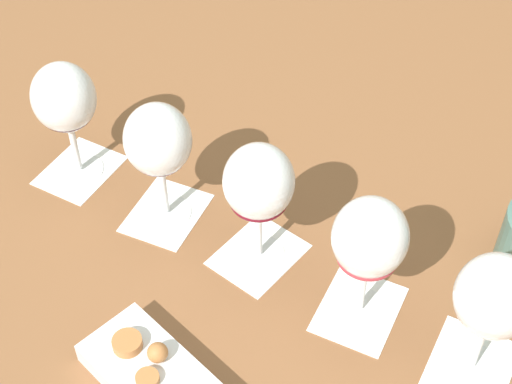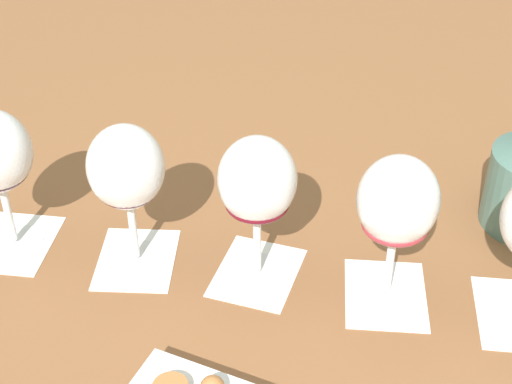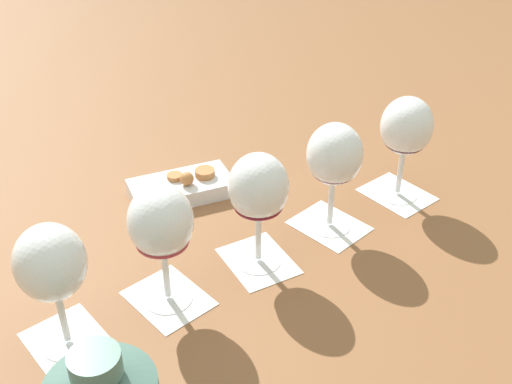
% 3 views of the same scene
% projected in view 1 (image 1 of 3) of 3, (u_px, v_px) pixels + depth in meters
% --- Properties ---
extents(ground_plane, '(8.00, 8.00, 0.00)m').
position_uv_depth(ground_plane, '(255.00, 256.00, 1.02)').
color(ground_plane, brown).
extents(tasting_card_0, '(0.14, 0.15, 0.00)m').
position_uv_depth(tasting_card_0, '(470.00, 366.00, 0.91)').
color(tasting_card_0, white).
rests_on(tasting_card_0, ground_plane).
extents(tasting_card_1, '(0.14, 0.15, 0.00)m').
position_uv_depth(tasting_card_1, '(359.00, 309.00, 0.96)').
color(tasting_card_1, white).
rests_on(tasting_card_1, ground_plane).
extents(tasting_card_2, '(0.14, 0.14, 0.00)m').
position_uv_depth(tasting_card_2, '(259.00, 256.00, 1.02)').
color(tasting_card_2, white).
rests_on(tasting_card_2, ground_plane).
extents(tasting_card_3, '(0.15, 0.14, 0.00)m').
position_uv_depth(tasting_card_3, '(166.00, 213.00, 1.08)').
color(tasting_card_3, white).
rests_on(tasting_card_3, ground_plane).
extents(tasting_card_4, '(0.14, 0.15, 0.00)m').
position_uv_depth(tasting_card_4, '(80.00, 170.00, 1.13)').
color(tasting_card_4, white).
rests_on(tasting_card_4, ground_plane).
extents(wine_glass_0, '(0.09, 0.09, 0.18)m').
position_uv_depth(wine_glass_0, '(494.00, 301.00, 0.82)').
color(wine_glass_0, white).
rests_on(wine_glass_0, tasting_card_0).
extents(wine_glass_1, '(0.09, 0.09, 0.18)m').
position_uv_depth(wine_glass_1, '(369.00, 242.00, 0.87)').
color(wine_glass_1, white).
rests_on(wine_glass_1, tasting_card_1).
extents(wine_glass_2, '(0.09, 0.09, 0.18)m').
position_uv_depth(wine_glass_2, '(260.00, 188.00, 0.93)').
color(wine_glass_2, white).
rests_on(wine_glass_2, tasting_card_2).
extents(wine_glass_3, '(0.09, 0.09, 0.18)m').
position_uv_depth(wine_glass_3, '(158.00, 145.00, 0.99)').
color(wine_glass_3, white).
rests_on(wine_glass_3, tasting_card_3).
extents(wine_glass_4, '(0.09, 0.09, 0.18)m').
position_uv_depth(wine_glass_4, '(65.00, 102.00, 1.05)').
color(wine_glass_4, white).
rests_on(wine_glass_4, tasting_card_4).
extents(snack_dish, '(0.20, 0.15, 0.05)m').
position_uv_depth(snack_dish, '(153.00, 375.00, 0.88)').
color(snack_dish, silver).
rests_on(snack_dish, ground_plane).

